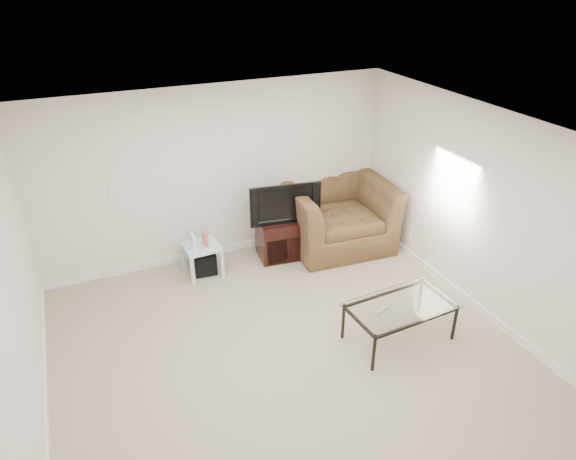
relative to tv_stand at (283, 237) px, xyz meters
name	(u,v)px	position (x,y,z in m)	size (l,w,h in m)	color
floor	(290,356)	(-0.80, -2.05, -0.30)	(5.00, 5.00, 0.00)	tan
ceiling	(291,139)	(-0.80, -2.05, 2.20)	(5.00, 5.00, 0.00)	white
wall_back	(218,174)	(-0.80, 0.45, 0.95)	(5.00, 0.02, 2.50)	silver
wall_left	(14,324)	(-3.30, -2.05, 0.95)	(0.02, 5.00, 2.50)	silver
wall_right	(486,215)	(1.70, -2.05, 0.95)	(0.02, 5.00, 2.50)	silver
plate_back	(113,191)	(-2.20, 0.44, 0.95)	(0.12, 0.02, 0.12)	white
plate_right_switch	(405,170)	(1.69, -0.45, 0.95)	(0.02, 0.09, 0.13)	white
plate_right_outlet	(410,238)	(1.69, -0.75, 0.00)	(0.02, 0.08, 0.12)	white
tv_stand	(283,237)	(0.00, 0.00, 0.00)	(0.72, 0.50, 0.60)	black
dvd_player	(284,227)	(0.00, -0.04, 0.20)	(0.40, 0.28, 0.06)	black
television	(284,201)	(0.00, -0.03, 0.59)	(0.94, 0.19, 0.58)	black
side_table	(203,259)	(-1.22, 0.00, -0.08)	(0.47, 0.47, 0.45)	#ADBED0
subwoofer	(204,262)	(-1.19, 0.02, -0.14)	(0.30, 0.30, 0.30)	black
game_console	(193,241)	(-1.33, -0.02, 0.25)	(0.05, 0.15, 0.20)	white
game_case	(205,239)	(-1.16, -0.02, 0.24)	(0.05, 0.13, 0.18)	#CC4C4C
recliner	(338,204)	(0.89, 0.00, 0.36)	(1.52, 0.99, 1.33)	#513423
coffee_table	(399,322)	(0.47, -2.27, -0.06)	(1.21, 0.68, 0.47)	black
remote	(382,310)	(0.21, -2.27, 0.18)	(0.19, 0.05, 0.02)	#B2B2B7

